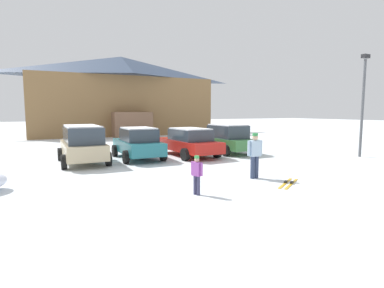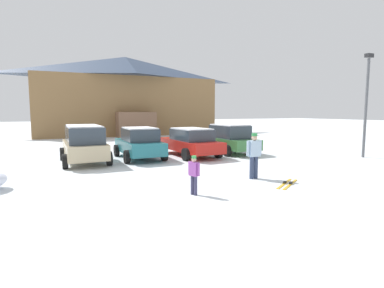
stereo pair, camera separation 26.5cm
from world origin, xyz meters
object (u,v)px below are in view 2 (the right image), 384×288
at_px(parked_teal_hatchback, 139,143).
at_px(parked_red_sedan, 190,142).
at_px(ski_lodge, 126,95).
at_px(skier_adult_in_blue_parka, 254,153).
at_px(parked_beige_suv, 84,143).
at_px(pair_of_skis, 287,184).
at_px(lamp_post, 366,100).
at_px(parked_green_coupe, 228,138).
at_px(skier_child_in_purple_jacket, 194,173).

relative_size(parked_teal_hatchback, parked_red_sedan, 0.89).
bearing_deg(ski_lodge, parked_teal_hatchback, -101.38).
distance_m(ski_lodge, skier_adult_in_blue_parka, 24.13).
relative_size(parked_beige_suv, pair_of_skis, 2.69).
bearing_deg(ski_lodge, pair_of_skis, -91.24).
distance_m(parked_teal_hatchback, parked_red_sedan, 2.80).
distance_m(parked_teal_hatchback, lamp_post, 12.15).
distance_m(skier_adult_in_blue_parka, pair_of_skis, 1.59).
bearing_deg(parked_teal_hatchback, ski_lodge, 78.62).
relative_size(parked_teal_hatchback, parked_green_coupe, 0.92).
height_order(parked_teal_hatchback, pair_of_skis, parked_teal_hatchback).
bearing_deg(skier_adult_in_blue_parka, parked_green_coupe, 65.17).
xyz_separation_m(ski_lodge, parked_green_coupe, (1.90, -17.52, -3.34)).
relative_size(ski_lodge, skier_adult_in_blue_parka, 11.31).
xyz_separation_m(parked_beige_suv, lamp_post, (13.68, -4.63, 2.11)).
bearing_deg(parked_red_sedan, lamp_post, -28.61).
relative_size(parked_teal_hatchback, pair_of_skis, 2.69).
relative_size(parked_beige_suv, skier_child_in_purple_jacket, 3.56).
distance_m(ski_lodge, parked_red_sedan, 18.13).
height_order(parked_teal_hatchback, parked_green_coupe, parked_green_coupe).
bearing_deg(lamp_post, skier_child_in_purple_jacket, -167.03).
relative_size(parked_green_coupe, lamp_post, 0.83).
bearing_deg(lamp_post, ski_lodge, 108.47).
bearing_deg(parked_beige_suv, lamp_post, -18.72).
height_order(pair_of_skis, lamp_post, lamp_post).
bearing_deg(lamp_post, parked_beige_suv, 161.28).
relative_size(parked_beige_suv, parked_teal_hatchback, 1.00).
xyz_separation_m(ski_lodge, parked_teal_hatchback, (-3.53, -17.51, -3.36)).
distance_m(ski_lodge, lamp_post, 23.49).
bearing_deg(parked_green_coupe, lamp_post, -40.54).
xyz_separation_m(parked_teal_hatchback, parked_red_sedan, (2.79, -0.29, -0.03)).
distance_m(ski_lodge, pair_of_skis, 25.44).
xyz_separation_m(pair_of_skis, lamp_post, (7.98, 2.83, 3.04)).
bearing_deg(pair_of_skis, parked_red_sedan, 91.51).
xyz_separation_m(skier_adult_in_blue_parka, skier_child_in_purple_jacket, (-2.91, -0.99, -0.28)).
bearing_deg(lamp_post, parked_teal_hatchback, 156.60).
xyz_separation_m(parked_teal_hatchback, lamp_post, (10.96, -4.74, 2.24)).
distance_m(parked_red_sedan, skier_adult_in_blue_parka, 6.10).
height_order(parked_beige_suv, skier_adult_in_blue_parka, parked_beige_suv).
bearing_deg(parked_beige_suv, pair_of_skis, -52.64).
xyz_separation_m(parked_beige_suv, skier_child_in_purple_jacket, (2.29, -7.26, -0.30)).
relative_size(skier_child_in_purple_jacket, lamp_post, 0.21).
bearing_deg(skier_adult_in_blue_parka, pair_of_skis, -67.29).
height_order(parked_beige_suv, lamp_post, lamp_post).
relative_size(parked_red_sedan, skier_adult_in_blue_parka, 2.81).
bearing_deg(skier_adult_in_blue_parka, parked_beige_suv, 129.68).
xyz_separation_m(parked_beige_suv, parked_teal_hatchback, (2.72, 0.11, -0.13)).
bearing_deg(ski_lodge, parked_red_sedan, -92.37).
distance_m(pair_of_skis, lamp_post, 8.99).
distance_m(ski_lodge, parked_green_coupe, 17.94).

